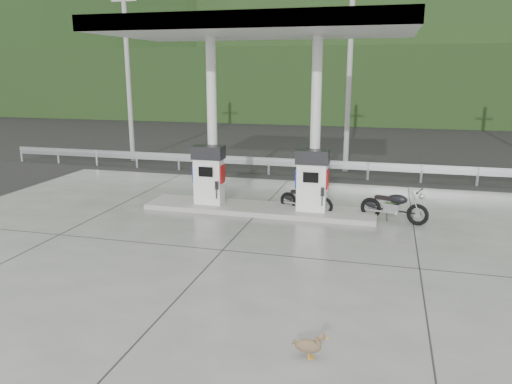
% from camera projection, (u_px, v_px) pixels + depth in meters
% --- Properties ---
extents(ground, '(160.00, 160.00, 0.00)m').
position_uv_depth(ground, '(235.00, 238.00, 12.86)').
color(ground, black).
rests_on(ground, ground).
extents(forecourt_apron, '(18.00, 14.00, 0.02)m').
position_uv_depth(forecourt_apron, '(235.00, 237.00, 12.86)').
color(forecourt_apron, slate).
rests_on(forecourt_apron, ground).
extents(pump_island, '(7.00, 1.40, 0.15)m').
position_uv_depth(pump_island, '(259.00, 209.00, 15.19)').
color(pump_island, '#99968F').
rests_on(pump_island, forecourt_apron).
extents(gas_pump_left, '(0.95, 0.55, 1.80)m').
position_uv_depth(gas_pump_left, '(209.00, 175.00, 15.35)').
color(gas_pump_left, white).
rests_on(gas_pump_left, pump_island).
extents(gas_pump_right, '(0.95, 0.55, 1.80)m').
position_uv_depth(gas_pump_right, '(312.00, 181.00, 14.56)').
color(gas_pump_right, white).
rests_on(gas_pump_right, pump_island).
extents(canopy_column_left, '(0.30, 0.30, 5.00)m').
position_uv_depth(canopy_column_left, '(212.00, 121.00, 15.35)').
color(canopy_column_left, white).
rests_on(canopy_column_left, pump_island).
extents(canopy_column_right, '(0.30, 0.30, 5.00)m').
position_uv_depth(canopy_column_right, '(316.00, 124.00, 14.55)').
color(canopy_column_right, white).
rests_on(canopy_column_right, pump_island).
extents(canopy_roof, '(8.50, 5.00, 0.40)m').
position_uv_depth(canopy_roof, '(259.00, 27.00, 13.93)').
color(canopy_roof, silver).
rests_on(canopy_roof, canopy_column_left).
extents(guardrail, '(26.00, 0.16, 1.42)m').
position_uv_depth(guardrail, '(293.00, 159.00, 20.21)').
color(guardrail, '#A9ADB1').
rests_on(guardrail, ground).
extents(road, '(60.00, 7.00, 0.01)m').
position_uv_depth(road, '(306.00, 161.00, 23.66)').
color(road, black).
rests_on(road, ground).
extents(utility_pole_a, '(0.22, 0.22, 8.00)m').
position_uv_depth(utility_pole_a, '(128.00, 75.00, 22.81)').
color(utility_pole_a, gray).
rests_on(utility_pole_a, ground).
extents(utility_pole_b, '(0.22, 0.22, 8.00)m').
position_uv_depth(utility_pole_b, '(349.00, 75.00, 20.34)').
color(utility_pole_b, gray).
rests_on(utility_pole_b, ground).
extents(tree_band, '(80.00, 6.00, 6.00)m').
position_uv_depth(tree_band, '(344.00, 85.00, 40.32)').
color(tree_band, black).
rests_on(tree_band, ground).
extents(forested_hills, '(100.00, 40.00, 140.00)m').
position_uv_depth(forested_hills, '(362.00, 101.00, 69.21)').
color(forested_hills, black).
rests_on(forested_hills, ground).
extents(motorcycle_left, '(1.71, 0.96, 0.77)m').
position_uv_depth(motorcycle_left, '(306.00, 199.00, 15.06)').
color(motorcycle_left, black).
rests_on(motorcycle_left, forecourt_apron).
extents(motorcycle_right, '(1.91, 1.09, 0.86)m').
position_uv_depth(motorcycle_right, '(394.00, 207.00, 14.10)').
color(motorcycle_right, black).
rests_on(motorcycle_right, forecourt_apron).
extents(duck, '(0.49, 0.15, 0.35)m').
position_uv_depth(duck, '(308.00, 346.00, 7.45)').
color(duck, brown).
rests_on(duck, forecourt_apron).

